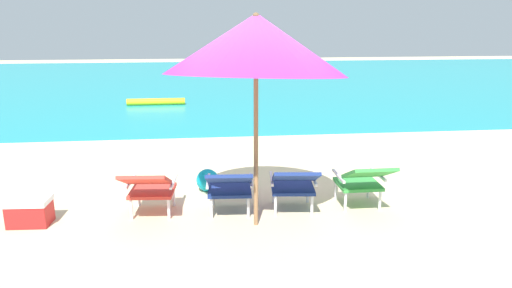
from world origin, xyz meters
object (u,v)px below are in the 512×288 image
(swim_buoy, at_px, (156,102))
(beach_ball, at_px, (208,180))
(lounge_chair_far_left, at_px, (149,186))
(beach_umbrella_center, at_px, (256,45))
(cooler_box, at_px, (30,211))
(lounge_chair_near_right, at_px, (294,183))
(lounge_chair_near_left, at_px, (230,185))
(lounge_chair_far_right, at_px, (363,179))

(swim_buoy, height_order, beach_ball, beach_ball)
(lounge_chair_far_left, xyz_separation_m, beach_umbrella_center, (1.23, -0.32, 1.64))
(cooler_box, bearing_deg, lounge_chair_near_right, -0.98)
(lounge_chair_near_left, relative_size, lounge_chair_far_right, 1.04)
(lounge_chair_far_right, height_order, beach_ball, lounge_chair_far_right)
(lounge_chair_near_right, bearing_deg, lounge_chair_far_left, 177.48)
(swim_buoy, distance_m, lounge_chair_near_right, 8.24)
(lounge_chair_near_left, bearing_deg, lounge_chair_far_left, 176.04)
(lounge_chair_near_left, distance_m, cooler_box, 2.32)
(lounge_chair_near_right, height_order, beach_ball, lounge_chair_near_right)
(swim_buoy, distance_m, cooler_box, 7.86)
(swim_buoy, bearing_deg, beach_umbrella_center, -76.84)
(lounge_chair_far_right, xyz_separation_m, beach_ball, (-1.89, 0.89, -0.25))
(swim_buoy, xyz_separation_m, lounge_chair_far_right, (3.25, -7.85, 0.31))
(lounge_chair_far_right, xyz_separation_m, cooler_box, (-3.94, 0.02, -0.24))
(cooler_box, bearing_deg, beach_umbrella_center, -6.47)
(beach_umbrella_center, bearing_deg, lounge_chair_far_right, 11.50)
(lounge_chair_near_left, height_order, lounge_chair_near_right, same)
(lounge_chair_near_left, relative_size, lounge_chair_near_right, 0.98)
(lounge_chair_near_right, xyz_separation_m, beach_umbrella_center, (-0.48, -0.24, 1.64))
(lounge_chair_far_right, bearing_deg, beach_ball, 154.79)
(lounge_chair_near_left, height_order, beach_ball, lounge_chair_near_left)
(lounge_chair_near_left, xyz_separation_m, lounge_chair_far_right, (1.64, 0.02, 0.00))
(cooler_box, bearing_deg, lounge_chair_far_left, 0.96)
(lounge_chair_near_right, height_order, lounge_chair_far_right, same)
(lounge_chair_far_left, xyz_separation_m, cooler_box, (-1.36, -0.02, -0.24))
(lounge_chair_far_left, relative_size, beach_umbrella_center, 0.36)
(lounge_chair_near_left, distance_m, beach_ball, 0.98)
(swim_buoy, distance_m, lounge_chair_far_left, 7.85)
(beach_ball, xyz_separation_m, cooler_box, (-2.05, -0.87, 0.01))
(lounge_chair_near_left, height_order, lounge_chair_far_right, same)
(lounge_chair_far_left, relative_size, beach_ball, 2.93)
(lounge_chair_far_right, distance_m, beach_ball, 2.11)
(swim_buoy, xyz_separation_m, lounge_chair_near_left, (1.61, -7.88, 0.31))
(beach_umbrella_center, relative_size, cooler_box, 5.18)
(swim_buoy, bearing_deg, beach_ball, -78.95)
(lounge_chair_far_left, relative_size, lounge_chair_near_left, 1.01)
(beach_ball, bearing_deg, lounge_chair_far_right, -25.21)
(beach_ball, distance_m, cooler_box, 2.23)
(lounge_chair_near_left, height_order, cooler_box, lounge_chair_near_left)
(lounge_chair_near_right, bearing_deg, swim_buoy, 106.83)
(lounge_chair_near_left, bearing_deg, beach_ball, 105.60)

